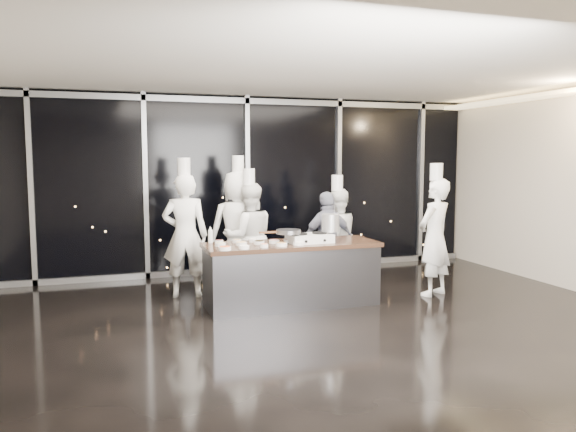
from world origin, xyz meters
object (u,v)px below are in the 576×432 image
Objects in this scene: guest at (328,240)px; chef_side at (435,236)px; stock_pot at (330,223)px; chef_left at (239,228)px; chef_right at (337,235)px; frying_pan at (288,232)px; chef_center at (249,236)px; stove at (310,238)px; chef_far_left at (185,234)px; demo_counter at (291,274)px.

chef_side reaches higher than guest.
chef_left reaches higher than stock_pot.
guest is 0.86× the size of chef_right.
frying_pan is 0.31× the size of chef_center.
chef_side reaches higher than stove.
stock_pot is 0.12× the size of chef_side.
stove is at bearing 119.04° from chef_center.
chef_center is 2.86m from chef_side.
chef_far_left is at bearing -42.43° from chef_side.
stove is (0.25, -0.07, 0.51)m from demo_counter.
chef_center reaches higher than stove.
frying_pan is at bearing 109.35° from chef_left.
guest reaches higher than demo_counter.
chef_side is (2.69, -1.50, -0.05)m from chef_left.
chef_left reaches higher than chef_side.
chef_center is (-0.58, 1.17, -0.11)m from stove.
chef_right is (0.60, 1.16, -0.36)m from stock_pot.
stove is 0.31× the size of chef_side.
chef_far_left reaches higher than chef_right.
chef_right is at bearing 43.63° from demo_counter.
guest reaches higher than frying_pan.
frying_pan is 0.30× the size of chef_side.
frying_pan is at bearing 104.77° from chef_center.
chef_left is at bearing 125.37° from stock_pot.
chef_far_left reaches higher than stove.
frying_pan is (-0.33, -0.01, 0.10)m from stove.
frying_pan is 0.29× the size of chef_far_left.
guest is (1.32, -0.57, -0.18)m from chef_left.
chef_left is at bearing -23.82° from chef_right.
chef_right is (1.51, 0.02, -0.06)m from chef_center.
chef_right is at bearing 40.35° from frying_pan.
chef_center is at bearing 115.42° from chef_left.
chef_left is (0.92, 0.39, 0.01)m from chef_far_left.
chef_left reaches higher than demo_counter.
chef_side is at bearing 137.58° from guest.
stock_pot is 0.13× the size of chef_center.
demo_counter is 2.30m from chef_side.
chef_far_left is at bearing -12.80° from guest.
chef_left is (-1.01, 1.42, -0.21)m from stock_pot.
chef_far_left reaches higher than demo_counter.
chef_right is (1.61, -0.26, -0.16)m from chef_left.
frying_pan is (-0.08, -0.07, 0.62)m from demo_counter.
guest is (0.97, 0.89, -0.29)m from frying_pan.
stove is at bearing 120.85° from chef_left.
stock_pot is at bearing -28.01° from chef_side.
stock_pot is 1.76m from chef_left.
guest is 0.42m from chef_right.
chef_center is at bearing -162.10° from chef_far_left.
chef_side is (2.33, -0.04, -0.16)m from frying_pan.
stock_pot reaches higher than frying_pan.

